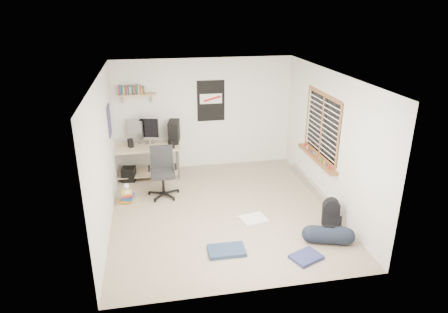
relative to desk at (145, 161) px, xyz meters
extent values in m
cube|color=gray|center=(1.39, -1.82, -0.37)|extent=(4.00, 4.50, 0.01)
cube|color=white|center=(1.39, -1.82, 2.14)|extent=(4.00, 4.50, 0.01)
cube|color=silver|center=(1.39, 0.44, 0.89)|extent=(4.00, 0.01, 2.50)
cube|color=silver|center=(-0.61, -1.82, 0.89)|extent=(0.01, 4.50, 2.50)
cube|color=silver|center=(3.40, -1.82, 0.89)|extent=(0.01, 4.50, 2.50)
cube|color=#C8AE8A|center=(0.00, 0.00, 0.00)|extent=(1.68, 1.11, 0.71)
cube|color=#B7B7BD|center=(-0.16, 0.18, 0.55)|extent=(0.37, 0.28, 0.41)
cube|color=#AAABAF|center=(0.14, 0.16, 0.58)|extent=(0.45, 0.21, 0.48)
cube|color=black|center=(0.67, 0.18, 0.58)|extent=(0.30, 0.50, 0.49)
cube|color=black|center=(0.36, -0.28, 0.35)|extent=(0.44, 0.24, 0.02)
cube|color=black|center=(-0.27, -0.01, 0.44)|extent=(0.13, 0.13, 0.20)
cube|color=black|center=(0.60, -0.25, 0.43)|extent=(0.11, 0.11, 0.18)
cube|color=black|center=(0.35, -1.01, 0.12)|extent=(0.66, 0.66, 1.00)
cube|color=tan|center=(-0.06, 0.32, 1.42)|extent=(0.80, 0.22, 0.24)
cube|color=black|center=(1.54, 0.41, 1.19)|extent=(0.62, 0.03, 0.92)
cube|color=navy|center=(-0.59, -0.62, 1.14)|extent=(0.02, 0.42, 0.60)
cube|color=brown|center=(3.34, -1.52, 1.08)|extent=(0.10, 1.50, 1.26)
cube|color=#B7B2A8|center=(3.35, -1.52, -0.28)|extent=(0.08, 2.50, 0.18)
cube|color=black|center=(3.14, -2.66, -0.16)|extent=(0.34, 0.31, 0.38)
cylinder|color=black|center=(2.87, -3.18, -0.22)|extent=(0.36, 0.36, 0.56)
cube|color=silver|center=(1.87, -2.27, -0.34)|extent=(0.51, 0.46, 0.04)
cube|color=navy|center=(1.22, -3.14, -0.33)|extent=(0.58, 0.37, 0.06)
cube|color=navy|center=(2.37, -3.52, -0.34)|extent=(0.54, 0.48, 0.06)
cube|color=brown|center=(-0.36, -1.17, -0.22)|extent=(0.53, 0.47, 0.31)
cube|color=white|center=(-0.34, -1.19, 0.02)|extent=(0.18, 0.22, 0.19)
cube|color=black|center=(-0.36, -0.13, -0.22)|extent=(0.32, 0.32, 0.31)
camera|label=1|loc=(0.21, -8.27, 3.27)|focal=32.00mm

